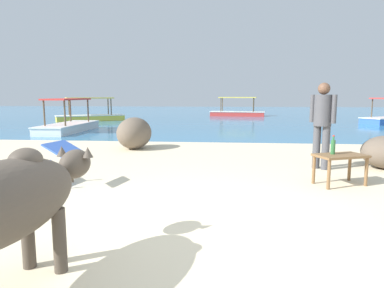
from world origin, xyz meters
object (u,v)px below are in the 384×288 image
Objects in this scene: boat_white at (68,125)px; bottle at (333,147)px; boat_yellow at (90,116)px; boat_red at (237,112)px; cow at (8,202)px; low_bench_table at (340,160)px; person_standing at (322,119)px; deck_chair_far at (58,161)px.

bottle is at bearing -134.33° from boat_white.
boat_red is (8.30, 5.14, 0.00)m from boat_yellow.
boat_white is 12.90m from boat_red.
boat_yellow is at bearing 28.38° from cow.
low_bench_table is (3.26, 3.32, -0.27)m from cow.
low_bench_table is 0.24× the size of boat_white.
boat_yellow reaches higher than low_bench_table.
boat_yellow is at bearing 103.02° from low_bench_table.
person_standing is 17.25m from boat_red.
boat_white is (-7.89, 7.51, -0.15)m from low_bench_table.
deck_chair_far is 0.24× the size of boat_white.
cow reaches higher than bottle.
bottle is 0.18× the size of person_standing.
boat_red is at bearing -87.03° from deck_chair_far.
boat_white is at bearing 31.55° from cow.
bottle is (3.15, 3.35, -0.07)m from cow.
boat_white is 5.91m from boat_yellow.
cow is at bearing -157.30° from boat_white.
deck_chair_far is at bearing -28.14° from person_standing.
boat_white is at bearing -115.61° from boat_red.
cow is at bearing -100.95° from boat_yellow.
boat_red is at bearing 92.71° from bottle.
person_standing reaches higher than boat_yellow.
deck_chair_far is at bearing -101.10° from boat_yellow.
cow is 4.66m from low_bench_table.
person_standing is (4.36, 1.68, 0.56)m from deck_chair_far.
boat_red reaches higher than bottle.
cow reaches higher than deck_chair_far.
low_bench_table is at bearing -80.18° from boat_red.
boat_yellow is (-1.39, 5.75, 0.00)m from boat_white.
bottle is 0.08× the size of boat_white.
boat_white is at bearing -52.98° from deck_chair_far.
deck_chair_far is 0.23× the size of boat_red.
boat_white is (-3.55, 7.99, -0.13)m from deck_chair_far.
boat_white reaches higher than deck_chair_far.
cow is at bearing 123.71° from deck_chair_far.
bottle is 1.23m from person_standing.
cow is at bearing 4.80° from person_standing.
person_standing reaches higher than bottle.
bottle reaches higher than deck_chair_far.
boat_red reaches higher than cow.
low_bench_table is 0.23× the size of boat_red.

